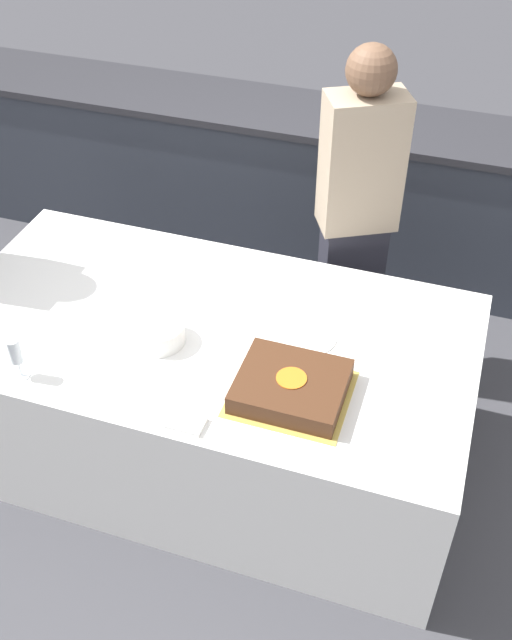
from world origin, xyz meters
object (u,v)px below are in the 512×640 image
(cake, at_px, (291,386))
(wine_glass, at_px, (15,352))
(person_cutting_cake, at_px, (356,216))
(plate_stack, at_px, (159,333))

(cake, xyz_separation_m, wine_glass, (-0.98, -0.23, 0.08))
(cake, bearing_deg, person_cutting_cake, 90.00)
(cake, relative_size, person_cutting_cake, 0.26)
(cake, height_order, plate_stack, same)
(plate_stack, relative_size, person_cutting_cake, 0.12)
(plate_stack, height_order, person_cutting_cake, person_cutting_cake)
(wine_glass, height_order, person_cutting_cake, person_cutting_cake)
(wine_glass, xyz_separation_m, person_cutting_cake, (0.98, 1.27, 0.01))
(plate_stack, distance_m, person_cutting_cake, 1.09)
(person_cutting_cake, bearing_deg, wine_glass, 23.81)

